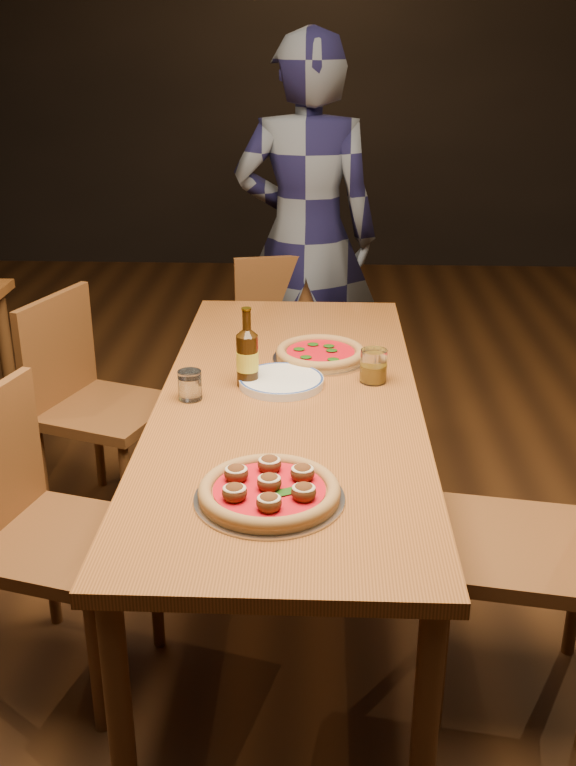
{
  "coord_description": "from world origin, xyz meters",
  "views": [
    {
      "loc": [
        0.1,
        -2.4,
        1.8
      ],
      "look_at": [
        0.0,
        -0.05,
        0.82
      ],
      "focal_mm": 40.0,
      "sensor_mm": 36.0,
      "label": 1
    }
  ],
  "objects_px": {
    "pizza_meatball": "(269,490)",
    "diner": "(306,238)",
    "amber_glass": "(374,366)",
    "beer_bottle": "(247,359)",
    "plate_stack": "(281,381)",
    "table_main": "(289,419)",
    "water_glass": "(190,385)",
    "chair_main_sw": "(107,409)",
    "chair_end": "(288,357)",
    "chair_main_nw": "(63,540)",
    "chair_main_e": "(522,545)",
    "pizza_margherita": "(321,353)"
  },
  "relations": [
    {
      "from": "chair_end",
      "to": "pizza_meatball",
      "type": "bearing_deg",
      "value": -101.97
    },
    {
      "from": "water_glass",
      "to": "beer_bottle",
      "type": "bearing_deg",
      "value": 34.78
    },
    {
      "from": "chair_end",
      "to": "water_glass",
      "type": "distance_m",
      "value": 1.24
    },
    {
      "from": "amber_glass",
      "to": "water_glass",
      "type": "bearing_deg",
      "value": -163.96
    },
    {
      "from": "plate_stack",
      "to": "water_glass",
      "type": "distance_m",
      "value": 0.3
    },
    {
      "from": "diner",
      "to": "amber_glass",
      "type": "bearing_deg",
      "value": 102.08
    },
    {
      "from": "amber_glass",
      "to": "chair_end",
      "type": "bearing_deg",
      "value": 107.39
    },
    {
      "from": "chair_end",
      "to": "pizza_meatball",
      "type": "relative_size",
      "value": 2.46
    },
    {
      "from": "beer_bottle",
      "to": "amber_glass",
      "type": "relative_size",
      "value": 2.33
    },
    {
      "from": "pizza_meatball",
      "to": "pizza_margherita",
      "type": "xyz_separation_m",
      "value": [
        0.12,
        0.95,
        -0.0
      ]
    },
    {
      "from": "plate_stack",
      "to": "chair_main_sw",
      "type": "bearing_deg",
      "value": 148.19
    },
    {
      "from": "table_main",
      "to": "chair_main_sw",
      "type": "bearing_deg",
      "value": 143.69
    },
    {
      "from": "chair_main_nw",
      "to": "amber_glass",
      "type": "relative_size",
      "value": 8.6
    },
    {
      "from": "chair_main_sw",
      "to": "diner",
      "type": "relative_size",
      "value": 0.51
    },
    {
      "from": "chair_main_e",
      "to": "amber_glass",
      "type": "height_order",
      "value": "chair_main_e"
    },
    {
      "from": "water_glass",
      "to": "amber_glass",
      "type": "xyz_separation_m",
      "value": [
        0.57,
        0.16,
        0.01
      ]
    },
    {
      "from": "table_main",
      "to": "chair_main_nw",
      "type": "relative_size",
      "value": 2.17
    },
    {
      "from": "amber_glass",
      "to": "pizza_meatball",
      "type": "bearing_deg",
      "value": -110.79
    },
    {
      "from": "plate_stack",
      "to": "water_glass",
      "type": "xyz_separation_m",
      "value": [
        -0.27,
        -0.12,
        0.03
      ]
    },
    {
      "from": "beer_bottle",
      "to": "chair_main_sw",
      "type": "bearing_deg",
      "value": 143.48
    },
    {
      "from": "pizza_margherita",
      "to": "chair_main_sw",
      "type": "bearing_deg",
      "value": 166.83
    },
    {
      "from": "chair_main_e",
      "to": "pizza_margherita",
      "type": "height_order",
      "value": "chair_main_e"
    },
    {
      "from": "pizza_margherita",
      "to": "diner",
      "type": "bearing_deg",
      "value": 93.72
    },
    {
      "from": "chair_main_sw",
      "to": "diner",
      "type": "xyz_separation_m",
      "value": [
        0.74,
        0.96,
        0.44
      ]
    },
    {
      "from": "pizza_meatball",
      "to": "plate_stack",
      "type": "relative_size",
      "value": 1.35
    },
    {
      "from": "pizza_margherita",
      "to": "beer_bottle",
      "type": "relative_size",
      "value": 1.31
    },
    {
      "from": "chair_main_nw",
      "to": "water_glass",
      "type": "xyz_separation_m",
      "value": [
        0.32,
        0.35,
        0.33
      ]
    },
    {
      "from": "chair_main_nw",
      "to": "beer_bottle",
      "type": "relative_size",
      "value": 3.69
    },
    {
      "from": "table_main",
      "to": "amber_glass",
      "type": "bearing_deg",
      "value": 28.18
    },
    {
      "from": "pizza_meatball",
      "to": "beer_bottle",
      "type": "height_order",
      "value": "beer_bottle"
    },
    {
      "from": "chair_main_e",
      "to": "plate_stack",
      "type": "bearing_deg",
      "value": -116.24
    },
    {
      "from": "chair_end",
      "to": "plate_stack",
      "type": "xyz_separation_m",
      "value": [
        0.02,
        -1.04,
        0.31
      ]
    },
    {
      "from": "plate_stack",
      "to": "table_main",
      "type": "bearing_deg",
      "value": -74.3
    },
    {
      "from": "table_main",
      "to": "beer_bottle",
      "type": "distance_m",
      "value": 0.23
    },
    {
      "from": "chair_main_nw",
      "to": "pizza_meatball",
      "type": "bearing_deg",
      "value": -96.83
    },
    {
      "from": "pizza_meatball",
      "to": "diner",
      "type": "relative_size",
      "value": 0.2
    },
    {
      "from": "water_glass",
      "to": "diner",
      "type": "bearing_deg",
      "value": 77.95
    },
    {
      "from": "chair_end",
      "to": "water_glass",
      "type": "height_order",
      "value": "chair_end"
    },
    {
      "from": "table_main",
      "to": "chair_end",
      "type": "height_order",
      "value": "chair_end"
    },
    {
      "from": "chair_main_sw",
      "to": "pizza_meatball",
      "type": "relative_size",
      "value": 2.54
    },
    {
      "from": "chair_main_e",
      "to": "diner",
      "type": "xyz_separation_m",
      "value": [
        -0.63,
        1.87,
        0.42
      ]
    },
    {
      "from": "table_main",
      "to": "chair_main_e",
      "type": "bearing_deg",
      "value": -30.65
    },
    {
      "from": "water_glass",
      "to": "amber_glass",
      "type": "height_order",
      "value": "amber_glass"
    },
    {
      "from": "pizza_meatball",
      "to": "amber_glass",
      "type": "xyz_separation_m",
      "value": [
        0.29,
        0.76,
        0.03
      ]
    },
    {
      "from": "pizza_meatball",
      "to": "diner",
      "type": "xyz_separation_m",
      "value": [
        0.04,
        2.1,
        0.13
      ]
    },
    {
      "from": "plate_stack",
      "to": "diner",
      "type": "xyz_separation_m",
      "value": [
        0.05,
        1.38,
        0.14
      ]
    },
    {
      "from": "chair_main_e",
      "to": "beer_bottle",
      "type": "height_order",
      "value": "beer_bottle"
    },
    {
      "from": "table_main",
      "to": "chair_end",
      "type": "distance_m",
      "value": 1.17
    },
    {
      "from": "chair_main_e",
      "to": "water_glass",
      "type": "bearing_deg",
      "value": -101.78
    },
    {
      "from": "beer_bottle",
      "to": "diner",
      "type": "bearing_deg",
      "value": 83.64
    }
  ]
}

